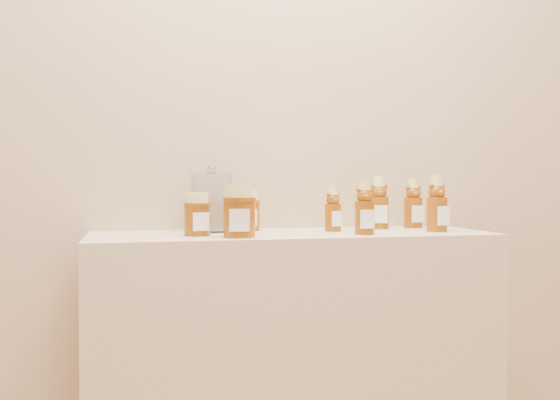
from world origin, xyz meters
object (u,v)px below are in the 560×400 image
object	(u,v)px
display_table	(293,381)
honey_jar_left	(197,214)
bear_bottle_back_left	(333,206)
glass_canister	(211,200)
bear_bottle_front_left	(365,203)

from	to	relation	value
display_table	honey_jar_left	bearing A→B (deg)	-173.28
bear_bottle_back_left	honey_jar_left	distance (m)	0.43
honey_jar_left	glass_canister	xyz separation A→B (m)	(0.06, 0.13, 0.04)
bear_bottle_front_left	glass_canister	bearing A→B (deg)	160.03
bear_bottle_front_left	honey_jar_left	xyz separation A→B (m)	(-0.48, 0.07, -0.03)
glass_canister	bear_bottle_back_left	bearing A→B (deg)	-10.28
display_table	bear_bottle_back_left	xyz separation A→B (m)	(0.14, 0.03, 0.53)
bear_bottle_back_left	bear_bottle_front_left	size ratio (longest dim) A/B	0.88
honey_jar_left	glass_canister	distance (m)	0.15
honey_jar_left	glass_canister	size ratio (longest dim) A/B	0.62
honey_jar_left	glass_canister	world-z (taller)	glass_canister
bear_bottle_front_left	honey_jar_left	bearing A→B (deg)	176.98
display_table	glass_canister	size ratio (longest dim) A/B	6.06
bear_bottle_back_left	honey_jar_left	world-z (taller)	bear_bottle_back_left
display_table	bear_bottle_front_left	bearing A→B (deg)	-28.66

